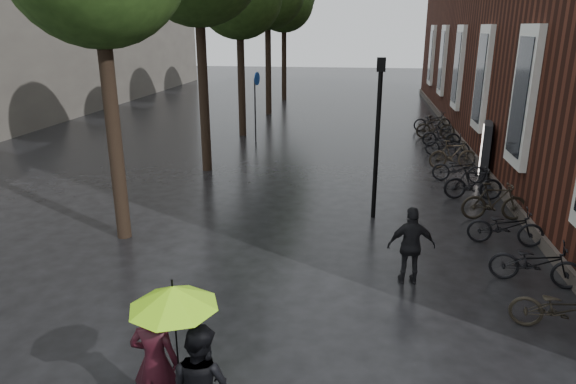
% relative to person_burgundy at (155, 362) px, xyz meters
% --- Properties ---
extents(person_burgundy, '(0.62, 0.42, 1.64)m').
position_rel_person_burgundy_xyz_m(person_burgundy, '(0.00, 0.00, 0.00)').
color(person_burgundy, black).
rests_on(person_burgundy, ground).
extents(lime_umbrella, '(1.04, 1.04, 1.54)m').
position_rel_person_burgundy_xyz_m(lime_umbrella, '(0.36, -0.16, 1.03)').
color(lime_umbrella, black).
rests_on(lime_umbrella, ground).
extents(pedestrian_walking, '(0.94, 0.48, 1.54)m').
position_rel_person_burgundy_xyz_m(pedestrian_walking, '(3.40, 4.15, -0.05)').
color(pedestrian_walking, black).
rests_on(pedestrian_walking, ground).
extents(parked_bicycles, '(2.04, 17.91, 1.01)m').
position_rel_person_burgundy_xyz_m(parked_bicycles, '(5.63, 11.42, -0.36)').
color(parked_bicycles, black).
rests_on(parked_bicycles, ground).
extents(ad_lightbox, '(0.28, 1.20, 1.81)m').
position_rel_person_burgundy_xyz_m(ad_lightbox, '(6.34, 11.90, 0.09)').
color(ad_lightbox, black).
rests_on(ad_lightbox, ground).
extents(lamp_post, '(0.21, 0.21, 4.04)m').
position_rel_person_burgundy_xyz_m(lamp_post, '(2.76, 7.68, 1.63)').
color(lamp_post, black).
rests_on(lamp_post, ground).
extents(cycle_sign, '(0.16, 0.54, 2.95)m').
position_rel_person_burgundy_xyz_m(cycle_sign, '(-2.07, 16.07, 1.13)').
color(cycle_sign, '#262628').
rests_on(cycle_sign, ground).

